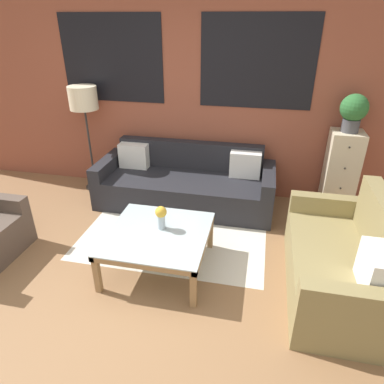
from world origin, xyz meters
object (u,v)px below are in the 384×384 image
at_px(couch_dark, 186,184).
at_px(coffee_table, 158,237).
at_px(drawer_cabinet, 340,173).
at_px(flower_vase, 161,216).
at_px(floor_lamp, 84,102).
at_px(settee_vintage, 342,264).
at_px(potted_plant, 354,111).

distance_m(couch_dark, coffee_table, 1.40).
height_order(drawer_cabinet, flower_vase, drawer_cabinet).
relative_size(couch_dark, drawer_cabinet, 2.17).
height_order(floor_lamp, flower_vase, floor_lamp).
bearing_deg(settee_vintage, couch_dark, 142.28).
bearing_deg(floor_lamp, potted_plant, 0.76).
distance_m(couch_dark, drawer_cabinet, 2.00).
relative_size(settee_vintage, potted_plant, 3.49).
bearing_deg(flower_vase, drawer_cabinet, 39.14).
bearing_deg(couch_dark, floor_lamp, 172.65).
bearing_deg(flower_vase, floor_lamp, 135.13).
relative_size(floor_lamp, potted_plant, 3.33).
height_order(coffee_table, floor_lamp, floor_lamp).
bearing_deg(settee_vintage, potted_plant, 83.10).
bearing_deg(floor_lamp, drawer_cabinet, 0.75).
distance_m(floor_lamp, potted_plant, 3.41).
bearing_deg(potted_plant, settee_vintage, -96.90).
bearing_deg(flower_vase, coffee_table, -101.08).
height_order(floor_lamp, drawer_cabinet, floor_lamp).
bearing_deg(settee_vintage, coffee_table, -179.15).
bearing_deg(coffee_table, floor_lamp, 133.35).
relative_size(couch_dark, potted_plant, 5.21).
xyz_separation_m(couch_dark, floor_lamp, (-1.44, 0.19, 1.00)).
relative_size(coffee_table, potted_plant, 2.19).
bearing_deg(floor_lamp, couch_dark, -7.35).
distance_m(settee_vintage, potted_plant, 1.90).
height_order(settee_vintage, flower_vase, settee_vintage).
relative_size(floor_lamp, flower_vase, 6.06).
relative_size(settee_vintage, floor_lamp, 1.05).
height_order(potted_plant, flower_vase, potted_plant).
distance_m(coffee_table, flower_vase, 0.22).
xyz_separation_m(coffee_table, floor_lamp, (-1.49, 1.58, 0.91)).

